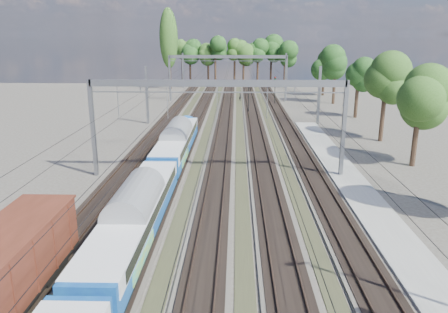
{
  "coord_description": "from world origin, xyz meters",
  "views": [
    {
      "loc": [
        1.73,
        -9.09,
        12.89
      ],
      "look_at": [
        0.71,
        26.88,
        2.8
      ],
      "focal_mm": 35.0,
      "sensor_mm": 36.0,
      "label": 1
    }
  ],
  "objects_px": {
    "emu_train": "(134,212)",
    "signal_near": "(249,92)",
    "worker": "(240,96)",
    "signal_far": "(275,87)"
  },
  "relations": [
    {
      "from": "worker",
      "to": "signal_far",
      "type": "distance_m",
      "value": 8.23
    },
    {
      "from": "signal_near",
      "to": "signal_far",
      "type": "xyz_separation_m",
      "value": [
        5.24,
        9.71,
        -0.23
      ]
    },
    {
      "from": "worker",
      "to": "signal_near",
      "type": "xyz_separation_m",
      "value": [
        1.27,
        -14.15,
        2.63
      ]
    },
    {
      "from": "emu_train",
      "to": "signal_near",
      "type": "distance_m",
      "value": 49.39
    },
    {
      "from": "signal_near",
      "to": "signal_far",
      "type": "distance_m",
      "value": 11.04
    },
    {
      "from": "worker",
      "to": "signal_near",
      "type": "relative_size",
      "value": 0.33
    },
    {
      "from": "worker",
      "to": "signal_far",
      "type": "bearing_deg",
      "value": -118.56
    },
    {
      "from": "emu_train",
      "to": "signal_near",
      "type": "xyz_separation_m",
      "value": [
        8.28,
        48.67,
        1.18
      ]
    },
    {
      "from": "emu_train",
      "to": "signal_far",
      "type": "distance_m",
      "value": 59.94
    },
    {
      "from": "worker",
      "to": "signal_near",
      "type": "distance_m",
      "value": 14.44
    }
  ]
}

